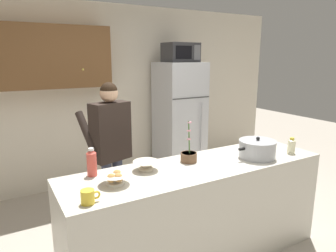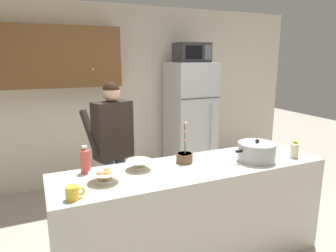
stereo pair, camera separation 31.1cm
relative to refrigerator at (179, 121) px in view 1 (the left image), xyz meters
name	(u,v)px [view 1 (the left image)]	position (x,y,z in m)	size (l,w,h in m)	color
back_wall_unit	(91,88)	(-1.24, 0.40, 0.54)	(6.00, 0.48, 2.60)	beige
kitchen_island	(198,213)	(-0.95, -1.85, -0.43)	(2.44, 0.68, 0.92)	beige
refrigerator	(179,121)	(0.00, 0.00, 0.00)	(0.64, 0.68, 1.78)	#B7BABF
microwave	(181,53)	(0.00, -0.02, 1.03)	(0.48, 0.37, 0.28)	#2D2D30
person_near_pot	(110,140)	(-1.44, -0.91, 0.11)	(0.57, 0.51, 1.61)	#33384C
cooking_pot	(257,149)	(-0.34, -1.95, 0.11)	(0.46, 0.35, 0.21)	#ADAFB5
coffee_mug	(88,197)	(-2.00, -2.08, 0.08)	(0.13, 0.09, 0.10)	yellow
bread_bowl	(115,178)	(-1.74, -1.87, 0.08)	(0.24, 0.24, 0.10)	white
empty_bowl	(146,165)	(-1.41, -1.72, 0.07)	(0.22, 0.22, 0.08)	beige
bottle_near_edge	(291,146)	(0.05, -2.03, 0.11)	(0.07, 0.07, 0.16)	beige
bottle_mid_counter	(92,162)	(-1.84, -1.61, 0.14)	(0.08, 0.08, 0.23)	#D84C3F
potted_orchid	(189,156)	(-0.97, -1.72, 0.09)	(0.15, 0.15, 0.38)	brown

